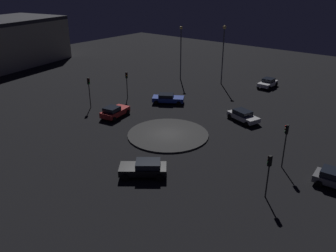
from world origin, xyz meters
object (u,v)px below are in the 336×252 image
Objects in this scene: traffic_light_west at (286,137)px; traffic_light_west_near at (269,168)px; car_silver at (243,116)px; streetlamp_south at (223,47)px; streetlamp_southeast at (181,46)px; traffic_light_southeast at (127,80)px; car_blue at (168,98)px; car_black at (144,168)px; car_white at (268,83)px; car_red at (114,111)px; traffic_light_east at (89,87)px.

traffic_light_west reaches higher than traffic_light_west_near.
traffic_light_west is at bearing -25.19° from car_silver.
traffic_light_west_near is 33.21m from streetlamp_south.
streetlamp_south is at bearing -52.51° from traffic_light_west.
car_silver is 17.47m from streetlamp_south.
traffic_light_southeast is at bearing 90.39° from streetlamp_southeast.
streetlamp_southeast reaches higher than car_blue.
car_black is (-10.77, 16.76, 0.05)m from car_blue.
streetlamp_southeast is (26.21, -18.80, 2.66)m from traffic_light_west.
traffic_light_west is (-12.06, 23.84, 2.35)m from car_white.
car_black is at bearing 121.19° from streetlamp_southeast.
traffic_light_west_near is at bearing 127.05° from streetlamp_south.
streetlamp_southeast is (6.27, -11.39, 5.05)m from car_blue.
traffic_light_southeast is (4.22, -6.57, 2.04)m from car_red.
car_silver is at bearing 35.16° from traffic_light_southeast.
traffic_light_east reaches higher than car_white.
car_red is at bearing -30.54° from traffic_light_southeast.
traffic_light_southeast is 17.20m from streetlamp_south.
traffic_light_southeast is at bearing -152.60° from car_silver.
car_blue is 6.81m from traffic_light_southeast.
car_blue is 1.24× the size of traffic_light_west_near.
traffic_light_west_near reaches higher than car_black.
traffic_light_west_near is 0.91× the size of traffic_light_east.
car_black is 1.03× the size of traffic_light_west.
streetlamp_south reaches higher than traffic_light_west_near.
car_white is 33.31m from car_black.
car_silver is 18.09m from traffic_light_southeast.
car_black reaches higher than car_blue.
traffic_light_west_near is 0.42× the size of streetlamp_southeast.
streetlamp_south reaches higher than traffic_light_southeast.
streetlamp_southeast is (0.09, -13.34, 2.96)m from traffic_light_southeast.
car_blue is 13.95m from streetlamp_southeast.
car_black is (-2.90, 33.18, 0.01)m from car_white.
car_white is 23.22m from traffic_light_southeast.
car_blue is 21.40m from traffic_light_west.
streetlamp_southeast is at bearing 117.12° from traffic_light_southeast.
streetlamp_south is (-7.17, -1.96, 0.46)m from streetlamp_southeast.
traffic_light_southeast is (17.77, 2.63, 2.09)m from car_silver.
car_white is 26.82m from traffic_light_west.
car_white is 28.89m from traffic_light_east.
traffic_light_southeast is at bearing -16.83° from traffic_light_west.
streetlamp_southeast is at bearing -97.24° from car_black.
traffic_light_east reaches higher than traffic_light_southeast.
streetlamp_southeast reaches higher than car_silver.
traffic_light_west_near is at bearing -37.10° from car_silver.
car_silver is 1.20× the size of traffic_light_west_near.
car_red is 1.08× the size of car_white.
traffic_light_west_near is at bearing -110.49° from car_red.
streetlamp_south is at bearing 149.14° from car_silver.
streetlamp_southeast is at bearing 2.89° from car_red.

